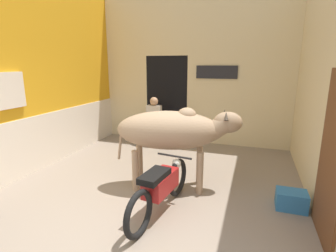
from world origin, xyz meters
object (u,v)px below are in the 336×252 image
(plastic_stool, at_px, (142,135))
(motorcycle_near, at_px, (161,187))
(shopkeeper_seated, at_px, (154,120))
(crate, at_px, (291,200))
(cow, at_px, (173,131))

(plastic_stool, bearing_deg, motorcycle_near, -61.36)
(motorcycle_near, height_order, shopkeeper_seated, shopkeeper_seated)
(motorcycle_near, bearing_deg, shopkeeper_seated, 113.14)
(shopkeeper_seated, height_order, crate, shopkeeper_seated)
(cow, distance_m, plastic_stool, 2.83)
(plastic_stool, bearing_deg, crate, -33.59)
(cow, relative_size, crate, 4.94)
(motorcycle_near, bearing_deg, cow, 95.17)
(cow, relative_size, motorcycle_near, 1.19)
(cow, relative_size, shopkeeper_seated, 1.68)
(motorcycle_near, distance_m, crate, 2.00)
(plastic_stool, bearing_deg, shopkeeper_seated, 1.64)
(cow, bearing_deg, motorcycle_near, -84.83)
(shopkeeper_seated, relative_size, crate, 2.94)
(shopkeeper_seated, xyz_separation_m, crate, (3.15, -2.34, -0.55))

